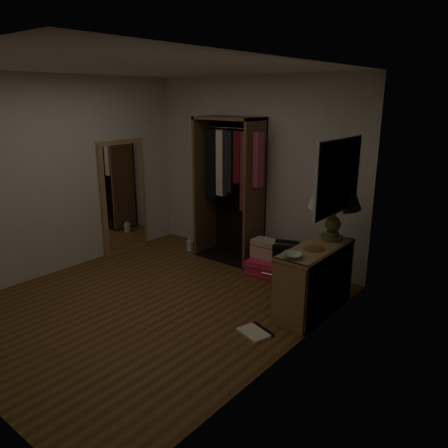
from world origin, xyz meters
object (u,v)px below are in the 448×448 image
(train_case, at_px, (266,248))
(black_bag, at_px, (287,252))
(white_jug, at_px, (190,245))
(open_wardrobe, at_px, (232,177))
(console_bookshelf, at_px, (316,277))
(floor_mirror, at_px, (124,197))
(table_lamp, at_px, (335,193))
(pink_suitcase, at_px, (275,268))

(train_case, bearing_deg, black_bag, -9.38)
(black_bag, distance_m, white_jug, 1.78)
(open_wardrobe, height_order, black_bag, open_wardrobe)
(console_bookshelf, bearing_deg, train_case, 151.10)
(floor_mirror, relative_size, table_lamp, 2.32)
(console_bookshelf, height_order, table_lamp, table_lamp)
(open_wardrobe, bearing_deg, pink_suitcase, -11.19)
(console_bookshelf, distance_m, pink_suitcase, 1.08)
(white_jug, bearing_deg, open_wardrobe, 13.61)
(floor_mirror, height_order, train_case, floor_mirror)
(pink_suitcase, bearing_deg, table_lamp, -23.64)
(floor_mirror, distance_m, white_jug, 1.26)
(console_bookshelf, distance_m, floor_mirror, 3.27)
(open_wardrobe, xyz_separation_m, table_lamp, (1.75, -0.39, 0.07))
(open_wardrobe, distance_m, train_case, 1.13)
(pink_suitcase, bearing_deg, white_jug, 170.53)
(console_bookshelf, distance_m, black_bag, 0.87)
(console_bookshelf, bearing_deg, pink_suitcase, 147.97)
(table_lamp, bearing_deg, console_bookshelf, -90.97)
(open_wardrobe, bearing_deg, white_jug, -166.39)
(floor_mirror, xyz_separation_m, pink_suitcase, (2.35, 0.60, -0.74))
(open_wardrobe, height_order, white_jug, open_wardrobe)
(black_bag, height_order, table_lamp, table_lamp)
(train_case, distance_m, table_lamp, 1.45)
(white_jug, bearing_deg, floor_mirror, -142.86)
(console_bookshelf, height_order, train_case, console_bookshelf)
(floor_mirror, distance_m, black_bag, 2.66)
(open_wardrobe, bearing_deg, table_lamp, -12.72)
(console_bookshelf, relative_size, train_case, 3.06)
(floor_mirror, bearing_deg, table_lamp, 6.60)
(table_lamp, relative_size, white_jug, 3.89)
(console_bookshelf, height_order, open_wardrobe, open_wardrobe)
(pink_suitcase, bearing_deg, open_wardrobe, 159.35)
(train_case, bearing_deg, pink_suitcase, -10.87)
(white_jug, bearing_deg, pink_suitcase, -0.01)
(train_case, relative_size, table_lamp, 0.50)
(floor_mirror, relative_size, train_case, 4.65)
(pink_suitcase, bearing_deg, floor_mirror, -175.16)
(open_wardrobe, relative_size, white_jug, 10.89)
(white_jug, bearing_deg, table_lamp, -5.24)
(table_lamp, bearing_deg, floor_mirror, -173.40)
(black_bag, distance_m, table_lamp, 1.16)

